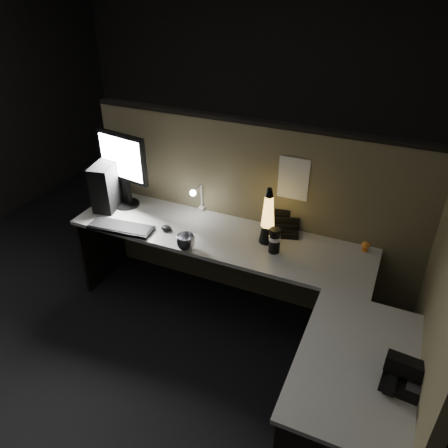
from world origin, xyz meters
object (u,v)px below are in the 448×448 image
at_px(pc_tower, 109,184).
at_px(desk_phone, 407,376).
at_px(keyboard, 121,228).
at_px(monitor, 123,163).
at_px(lava_lamp, 268,220).

bearing_deg(pc_tower, desk_phone, -32.32).
relative_size(keyboard, desk_phone, 2.03).
relative_size(pc_tower, monitor, 0.61).
xyz_separation_m(pc_tower, desk_phone, (2.40, -0.90, -0.14)).
xyz_separation_m(keyboard, desk_phone, (2.10, -0.61, 0.04)).
distance_m(pc_tower, monitor, 0.23).
relative_size(lava_lamp, desk_phone, 1.75).
bearing_deg(keyboard, lava_lamp, 9.17).
xyz_separation_m(monitor, desk_phone, (2.28, -0.96, -0.32)).
xyz_separation_m(monitor, keyboard, (0.18, -0.35, -0.36)).
bearing_deg(lava_lamp, pc_tower, -179.92).
relative_size(monitor, keyboard, 1.23).
relative_size(pc_tower, lava_lamp, 0.87).
height_order(lava_lamp, desk_phone, lava_lamp).
distance_m(monitor, keyboard, 0.53).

